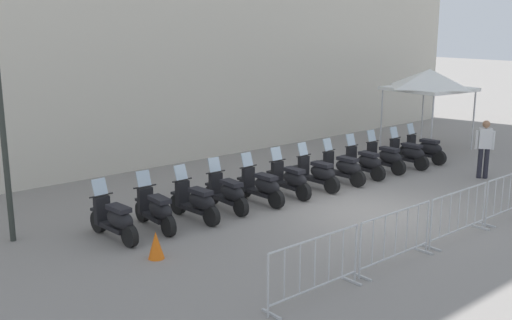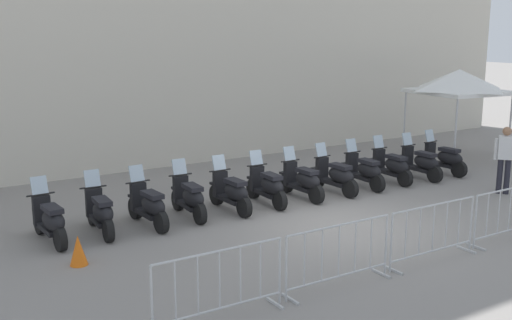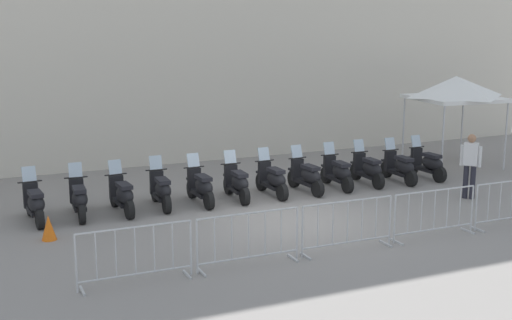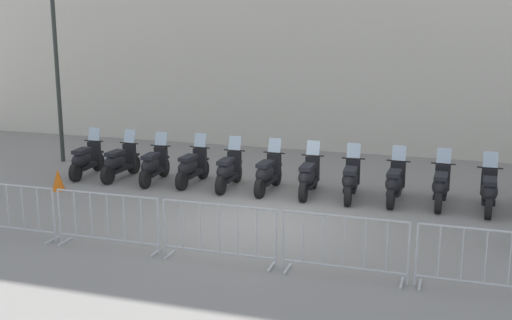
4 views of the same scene
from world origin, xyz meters
The scene contains 20 objects.
ground_plane centered at (0.00, 0.00, 0.00)m, with size 120.00×120.00×0.00m, color gray.
motorcycle_0 centered at (-5.78, 1.65, 0.45)m, with size 0.64×1.72×1.24m.
motorcycle_1 centered at (-4.78, 1.76, 0.45)m, with size 0.56×1.72×1.24m.
motorcycle_2 centered at (-3.75, 1.80, 0.45)m, with size 0.64×1.72×1.24m.
motorcycle_3 centered at (-2.76, 2.01, 0.45)m, with size 0.56×1.72×1.24m.
motorcycle_4 centered at (-1.73, 2.02, 0.45)m, with size 0.59×1.72×1.24m.
motorcycle_5 centered at (-0.72, 2.15, 0.45)m, with size 0.56×1.73×1.24m.
motorcycle_6 centered at (0.30, 2.23, 0.45)m, with size 0.60×1.72×1.24m.
motorcycle_7 centered at (1.32, 2.31, 0.45)m, with size 0.64×1.72×1.24m.
motorcycle_8 centered at (2.32, 2.45, 0.45)m, with size 0.56×1.73×1.24m.
motorcycle_9 centered at (3.33, 2.57, 0.45)m, with size 0.56×1.73×1.24m.
motorcycle_10 centered at (4.36, 2.56, 0.45)m, with size 0.56×1.73×1.24m.
motorcycle_11 centered at (5.37, 2.71, 0.45)m, with size 0.62×1.72×1.24m.
barrier_segment_0 centered at (-4.12, -2.84, 0.52)m, with size 2.09×0.62×1.07m.
barrier_segment_1 centered at (-1.95, -2.63, 0.52)m, with size 2.09×0.62×1.07m.
barrier_segment_2 centered at (0.23, -2.42, 0.52)m, with size 2.09×0.62×1.07m.
barrier_segment_3 centered at (2.41, -2.21, 0.52)m, with size 2.09×0.62×1.07m.
officer_near_row_end centered at (5.15, 0.37, 0.98)m, with size 0.42×0.41×1.73m.
canopy_tent centered at (7.23, 4.19, 2.52)m, with size 2.55×2.55×2.91m.
traffic_cone centered at (-5.53, 0.24, 0.28)m, with size 0.32×0.32×0.55m, color orange.
Camera 2 is at (-7.31, -10.32, 4.07)m, focal length 42.78 mm.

